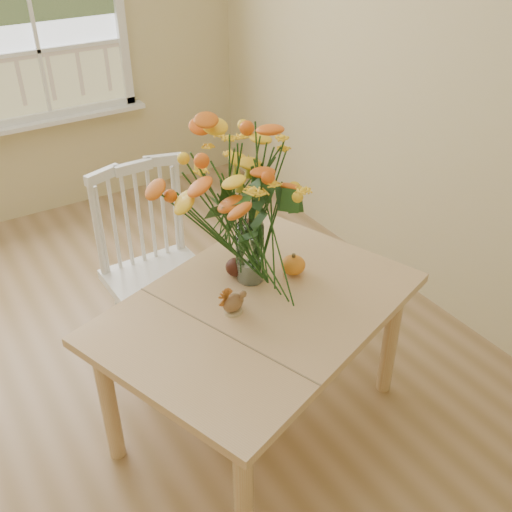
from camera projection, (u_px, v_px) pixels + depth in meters
floor at (102, 435)px, 2.71m from camera, size 4.00×4.50×0.01m
wall_right at (462, 67)px, 2.87m from camera, size 0.02×4.50×2.70m
dining_table at (259, 321)px, 2.47m from camera, size 1.48×1.26×0.67m
windsor_chair at (152, 259)px, 2.90m from camera, size 0.47×0.45×1.01m
flower_vase at (250, 197)px, 2.36m from camera, size 0.55×0.55×0.65m
pumpkin at (293, 266)px, 2.58m from camera, size 0.11×0.11×0.08m
turkey_figurine at (233, 303)px, 2.35m from camera, size 0.10×0.08×0.11m
dark_gourd at (236, 268)px, 2.57m from camera, size 0.13×0.09×0.08m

